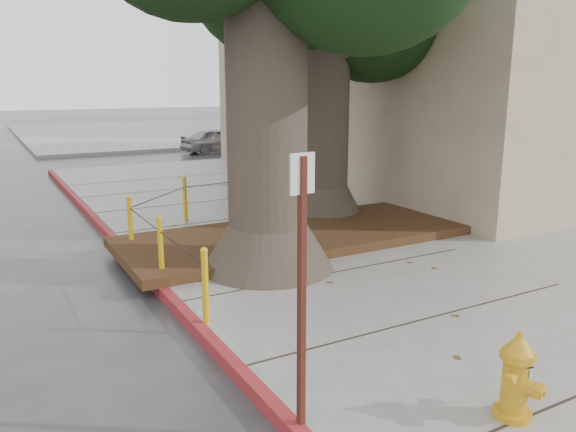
# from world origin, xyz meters

# --- Properties ---
(ground) EXTENTS (140.00, 140.00, 0.00)m
(ground) POSITION_xyz_m (0.00, 0.00, 0.00)
(ground) COLOR #28282B
(ground) RESTS_ON ground
(sidewalk_main) EXTENTS (16.00, 26.00, 0.15)m
(sidewalk_main) POSITION_xyz_m (6.00, 2.50, 0.07)
(sidewalk_main) COLOR slate
(sidewalk_main) RESTS_ON ground
(sidewalk_far) EXTENTS (16.00, 20.00, 0.15)m
(sidewalk_far) POSITION_xyz_m (6.00, 30.00, 0.07)
(sidewalk_far) COLOR slate
(sidewalk_far) RESTS_ON ground
(curb_red) EXTENTS (0.14, 26.00, 0.16)m
(curb_red) POSITION_xyz_m (-2.00, 2.50, 0.07)
(curb_red) COLOR maroon
(curb_red) RESTS_ON ground
(planter_bed) EXTENTS (6.40, 2.60, 0.16)m
(planter_bed) POSITION_xyz_m (0.90, 3.90, 0.23)
(planter_bed) COLOR black
(planter_bed) RESTS_ON sidewalk_main
(building_corner) EXTENTS (12.00, 13.00, 10.00)m
(building_corner) POSITION_xyz_m (10.00, 8.50, 5.00)
(building_corner) COLOR tan
(building_corner) RESTS_ON ground
(building_side_white) EXTENTS (10.00, 10.00, 9.00)m
(building_side_white) POSITION_xyz_m (16.00, 26.00, 4.50)
(building_side_white) COLOR silver
(building_side_white) RESTS_ON ground
(building_side_grey) EXTENTS (12.00, 14.00, 12.00)m
(building_side_grey) POSITION_xyz_m (22.00, 32.00, 6.00)
(building_side_grey) COLOR slate
(building_side_grey) RESTS_ON ground
(bollard_ring) EXTENTS (3.79, 5.39, 0.95)m
(bollard_ring) POSITION_xyz_m (-0.87, 4.38, 0.66)
(bollard_ring) COLOR #D09D0B
(bollard_ring) RESTS_ON sidewalk_main
(fire_hydrant) EXTENTS (0.43, 0.43, 0.78)m
(fire_hydrant) POSITION_xyz_m (-0.31, -1.93, 0.53)
(fire_hydrant) COLOR orange
(fire_hydrant) RESTS_ON sidewalk_main
(signpost) EXTENTS (0.23, 0.06, 2.29)m
(signpost) POSITION_xyz_m (-1.95, -1.13, 1.44)
(signpost) COLOR #471911
(signpost) RESTS_ON sidewalk_main
(car_silver) EXTENTS (3.32, 1.55, 1.10)m
(car_silver) POSITION_xyz_m (5.33, 18.66, 0.55)
(car_silver) COLOR #99999D
(car_silver) RESTS_ON ground
(car_red) EXTENTS (3.78, 1.52, 1.22)m
(car_red) POSITION_xyz_m (9.74, 18.99, 0.61)
(car_red) COLOR maroon
(car_red) RESTS_ON ground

